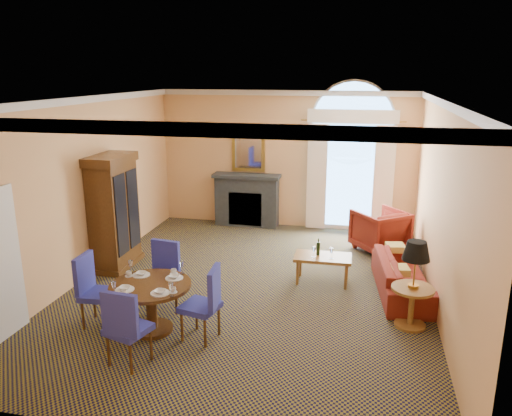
% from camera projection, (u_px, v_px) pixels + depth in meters
% --- Properties ---
extents(ground, '(7.50, 7.50, 0.00)m').
position_uv_depth(ground, '(250.00, 288.00, 8.61)').
color(ground, black).
rests_on(ground, ground).
extents(room_envelope, '(6.04, 7.52, 3.45)m').
position_uv_depth(room_envelope, '(257.00, 138.00, 8.57)').
color(room_envelope, '#E9AF6F').
rests_on(room_envelope, ground).
extents(armoire, '(0.62, 1.09, 2.15)m').
position_uv_depth(armoire, '(114.00, 214.00, 9.33)').
color(armoire, '#3C230D').
rests_on(armoire, ground).
extents(dining_table, '(1.15, 1.15, 0.93)m').
position_uv_depth(dining_table, '(151.00, 296.00, 7.06)').
color(dining_table, '#3C230D').
rests_on(dining_table, ground).
extents(dining_chair_north, '(0.62, 0.62, 1.07)m').
position_uv_depth(dining_chair_north, '(165.00, 271.00, 7.78)').
color(dining_chair_north, '#262A97').
rests_on(dining_chair_north, ground).
extents(dining_chair_south, '(0.59, 0.59, 1.07)m').
position_uv_depth(dining_chair_south, '(125.00, 324.00, 6.14)').
color(dining_chair_south, '#262A97').
rests_on(dining_chair_south, ground).
extents(dining_chair_east, '(0.57, 0.57, 1.07)m').
position_uv_depth(dining_chair_east, '(207.00, 299.00, 6.81)').
color(dining_chair_east, '#262A97').
rests_on(dining_chair_east, ground).
extents(dining_chair_west, '(0.51, 0.51, 1.07)m').
position_uv_depth(dining_chair_west, '(92.00, 285.00, 7.25)').
color(dining_chair_west, '#262A97').
rests_on(dining_chair_west, ground).
extents(sofa, '(1.01, 2.11, 0.59)m').
position_uv_depth(sofa, '(403.00, 276.00, 8.34)').
color(sofa, maroon).
rests_on(sofa, ground).
extents(armchair, '(1.32, 1.32, 0.87)m').
position_uv_depth(armchair, '(380.00, 230.00, 10.31)').
color(armchair, maroon).
rests_on(armchair, ground).
extents(coffee_table, '(1.00, 0.57, 0.81)m').
position_uv_depth(coffee_table, '(323.00, 258.00, 8.71)').
color(coffee_table, olive).
rests_on(coffee_table, ground).
extents(side_table, '(0.61, 0.61, 1.29)m').
position_uv_depth(side_table, '(414.00, 274.00, 7.11)').
color(side_table, olive).
rests_on(side_table, ground).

